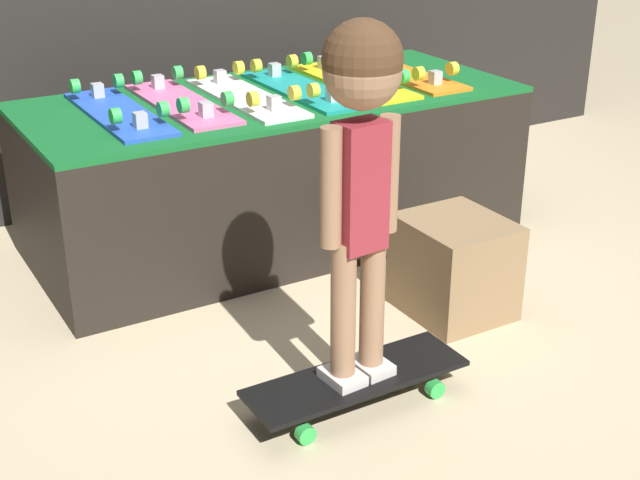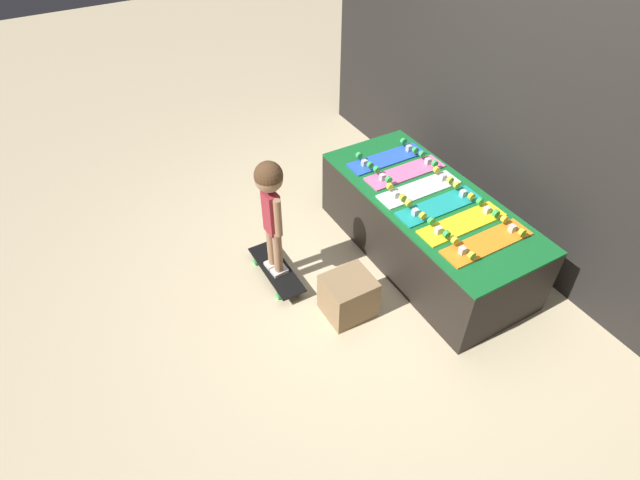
# 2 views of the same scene
# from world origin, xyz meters

# --- Properties ---
(ground_plane) EXTENTS (16.00, 16.00, 0.00)m
(ground_plane) POSITION_xyz_m (0.00, 0.00, 0.00)
(ground_plane) COLOR beige
(back_wall) EXTENTS (4.78, 0.10, 2.70)m
(back_wall) POSITION_xyz_m (0.00, 1.17, 1.35)
(back_wall) COLOR black
(back_wall) RESTS_ON ground_plane
(display_rack) EXTENTS (1.87, 0.82, 0.58)m
(display_rack) POSITION_xyz_m (0.00, 0.46, 0.29)
(display_rack) COLOR black
(display_rack) RESTS_ON ground_plane
(skateboard_blue_on_rack) EXTENTS (0.19, 0.69, 0.09)m
(skateboard_blue_on_rack) POSITION_xyz_m (-0.60, 0.47, 0.60)
(skateboard_blue_on_rack) COLOR blue
(skateboard_blue_on_rack) RESTS_ON display_rack
(skateboard_pink_on_rack) EXTENTS (0.19, 0.69, 0.09)m
(skateboard_pink_on_rack) POSITION_xyz_m (-0.36, 0.49, 0.60)
(skateboard_pink_on_rack) COLOR pink
(skateboard_pink_on_rack) RESTS_ON display_rack
(skateboard_white_on_rack) EXTENTS (0.19, 0.69, 0.09)m
(skateboard_white_on_rack) POSITION_xyz_m (-0.12, 0.44, 0.60)
(skateboard_white_on_rack) COLOR white
(skateboard_white_on_rack) RESTS_ON display_rack
(skateboard_teal_on_rack) EXTENTS (0.19, 0.69, 0.09)m
(skateboard_teal_on_rack) POSITION_xyz_m (0.12, 0.44, 0.60)
(skateboard_teal_on_rack) COLOR teal
(skateboard_teal_on_rack) RESTS_ON display_rack
(skateboard_yellow_on_rack) EXTENTS (0.19, 0.69, 0.09)m
(skateboard_yellow_on_rack) POSITION_xyz_m (0.36, 0.45, 0.60)
(skateboard_yellow_on_rack) COLOR yellow
(skateboard_yellow_on_rack) RESTS_ON display_rack
(skateboard_orange_on_rack) EXTENTS (0.19, 0.69, 0.09)m
(skateboard_orange_on_rack) POSITION_xyz_m (0.60, 0.46, 0.60)
(skateboard_orange_on_rack) COLOR orange
(skateboard_orange_on_rack) RESTS_ON display_rack
(skateboard_on_floor) EXTENTS (0.64, 0.20, 0.09)m
(skateboard_on_floor) POSITION_xyz_m (-0.35, -0.70, 0.07)
(skateboard_on_floor) COLOR black
(skateboard_on_floor) RESTS_ON ground_plane
(child) EXTENTS (0.24, 0.20, 0.98)m
(child) POSITION_xyz_m (-0.35, -0.70, 0.78)
(child) COLOR silver
(child) RESTS_ON skateboard_on_floor
(storage_box) EXTENTS (0.31, 0.34, 0.33)m
(storage_box) POSITION_xyz_m (0.22, -0.40, 0.16)
(storage_box) COLOR #8E704C
(storage_box) RESTS_ON ground_plane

